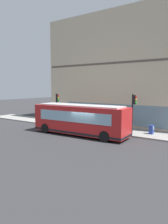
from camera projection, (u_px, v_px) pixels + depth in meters
name	position (u px, v px, depth m)	size (l,w,h in m)	color
ground	(87.00, 138.00, 20.65)	(120.00, 120.00, 0.00)	#2D2D30
sidewalk_curb	(109.00, 129.00, 24.27)	(3.72, 40.00, 0.15)	gray
building_corner	(128.00, 70.00, 27.45)	(6.10, 21.21, 13.88)	beige
city_bus_nearside	(80.00, 120.00, 21.62)	(2.92, 10.13, 3.07)	red
traffic_light_near_corner	(134.00, 107.00, 20.78)	(0.32, 0.49, 4.02)	black
traffic_light_down_block	(57.00, 103.00, 26.74)	(0.32, 0.49, 3.89)	black
fire_hydrant	(103.00, 127.00, 23.30)	(0.35, 0.35, 0.74)	red
pedestrian_by_light_pole	(90.00, 117.00, 26.42)	(0.32, 0.32, 1.68)	#B23338
pedestrian_walking_along_curb	(126.00, 120.00, 24.06)	(0.32, 0.32, 1.73)	silver
pedestrian_near_hydrant	(74.00, 116.00, 27.77)	(0.32, 0.32, 1.71)	black
newspaper_vending_box	(151.00, 130.00, 21.48)	(0.44, 0.42, 0.90)	#263F99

